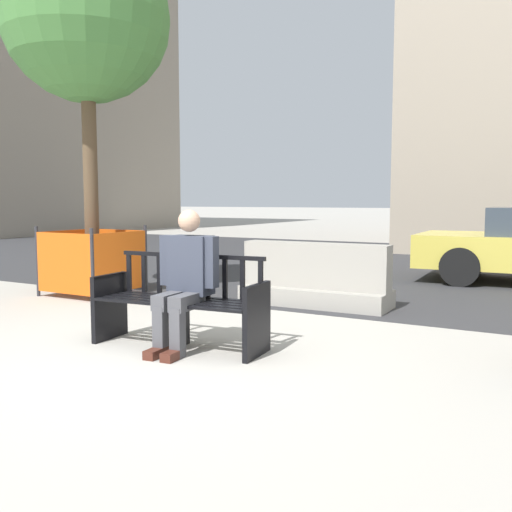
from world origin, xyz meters
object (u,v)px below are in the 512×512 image
jersey_barrier_centre (315,280)px  street_tree (86,19)px  construction_fence (93,260)px  street_bench (180,306)px  seated_person (185,277)px

jersey_barrier_centre → street_tree: size_ratio=0.39×
jersey_barrier_centre → construction_fence: bearing=-166.8°
street_bench → jersey_barrier_centre: street_bench is taller
jersey_barrier_centre → construction_fence: 3.38m
street_bench → street_tree: bearing=148.5°
street_tree → construction_fence: street_tree is taller
street_bench → street_tree: 5.06m
street_bench → jersey_barrier_centre: size_ratio=0.86×
street_bench → jersey_barrier_centre: (0.26, 2.62, -0.06)m
street_bench → seated_person: 0.31m
seated_person → jersey_barrier_centre: (0.16, 2.67, -0.35)m
seated_person → construction_fence: bearing=148.7°
jersey_barrier_centre → construction_fence: (-3.29, -0.77, 0.17)m
seated_person → construction_fence: (-3.13, 1.90, -0.18)m
seated_person → construction_fence: 3.66m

